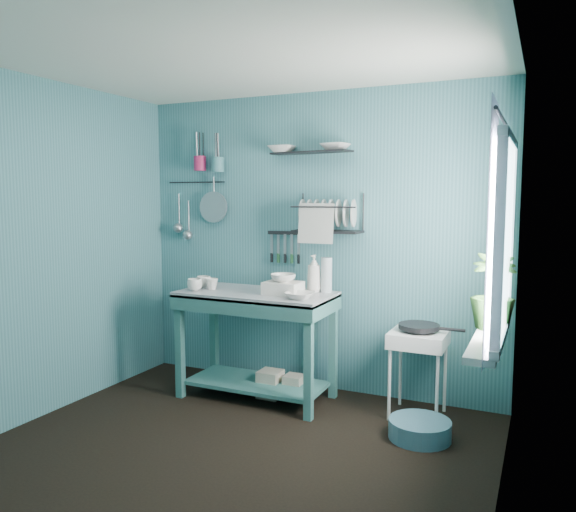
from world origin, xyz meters
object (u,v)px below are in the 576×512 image
at_px(mug_left, 195,285).
at_px(colander, 213,207).
at_px(frying_pan, 419,326).
at_px(storage_tin_small, 294,387).
at_px(wash_tub, 283,288).
at_px(water_bottle, 326,275).
at_px(dish_rack, 328,213).
at_px(mug_right, 204,282).
at_px(utensil_cup_magenta, 200,163).
at_px(mug_mid, 212,284).
at_px(potted_plant, 493,291).
at_px(hotplate_stand, 418,374).
at_px(floor_basin, 420,429).
at_px(work_counter, 256,345).
at_px(storage_tin_large, 270,384).
at_px(utensil_cup_teal, 218,165).
at_px(soap_bottle, 314,273).

relative_size(mug_left, colander, 0.44).
distance_m(frying_pan, storage_tin_small, 1.14).
bearing_deg(mug_left, wash_tub, 10.86).
height_order(water_bottle, colander, colander).
relative_size(frying_pan, dish_rack, 0.55).
height_order(mug_left, colander, colander).
relative_size(water_bottle, dish_rack, 0.51).
relative_size(mug_right, utensil_cup_magenta, 0.95).
relative_size(mug_mid, frying_pan, 0.33).
xyz_separation_m(potted_plant, storage_tin_small, (-1.52, 0.43, -0.96)).
relative_size(water_bottle, frying_pan, 0.93).
xyz_separation_m(hotplate_stand, floor_basin, (0.10, -0.40, -0.26)).
height_order(work_counter, floor_basin, work_counter).
bearing_deg(water_bottle, storage_tin_large, -157.96).
bearing_deg(frying_pan, water_bottle, 175.24).
bearing_deg(hotplate_stand, dish_rack, 166.49).
height_order(potted_plant, floor_basin, potted_plant).
bearing_deg(frying_pan, storage_tin_small, -175.50).
bearing_deg(mug_mid, water_bottle, 17.28).
bearing_deg(dish_rack, water_bottle, -67.53).
bearing_deg(water_bottle, utensil_cup_magenta, 173.06).
height_order(wash_tub, utensil_cup_teal, utensil_cup_teal).
relative_size(hotplate_stand, storage_tin_small, 3.22).
bearing_deg(wash_tub, work_counter, 175.43).
xyz_separation_m(wash_tub, frying_pan, (1.03, 0.18, -0.24)).
bearing_deg(storage_tin_small, mug_right, -174.29).
distance_m(water_bottle, hotplate_stand, 1.03).
relative_size(hotplate_stand, floor_basin, 1.53).
bearing_deg(water_bottle, mug_left, -159.19).
bearing_deg(utensil_cup_teal, work_counter, -33.03).
bearing_deg(colander, dish_rack, -4.03).
relative_size(potted_plant, storage_tin_large, 2.14).
height_order(work_counter, storage_tin_large, work_counter).
bearing_deg(potted_plant, storage_tin_small, 164.26).
xyz_separation_m(colander, floor_basin, (2.03, -0.65, -1.48)).
bearing_deg(potted_plant, frying_pan, 137.05).
distance_m(utensil_cup_teal, floor_basin, 2.77).
relative_size(wash_tub, dish_rack, 0.51).
xyz_separation_m(mug_mid, hotplate_stand, (1.66, 0.22, -0.60)).
height_order(hotplate_stand, potted_plant, potted_plant).
xyz_separation_m(dish_rack, floor_basin, (0.89, -0.57, -1.44)).
xyz_separation_m(utensil_cup_magenta, storage_tin_small, (1.07, -0.30, -1.84)).
bearing_deg(mug_left, frying_pan, 10.22).
height_order(mug_mid, utensil_cup_magenta, utensil_cup_magenta).
height_order(hotplate_stand, floor_basin, hotplate_stand).
height_order(wash_tub, utensil_cup_magenta, utensil_cup_magenta).
xyz_separation_m(work_counter, storage_tin_large, (0.10, 0.05, -0.33)).
xyz_separation_m(mug_right, water_bottle, (1.02, 0.22, 0.09)).
bearing_deg(mug_mid, soap_bottle, 18.00).
bearing_deg(work_counter, soap_bottle, 22.00).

